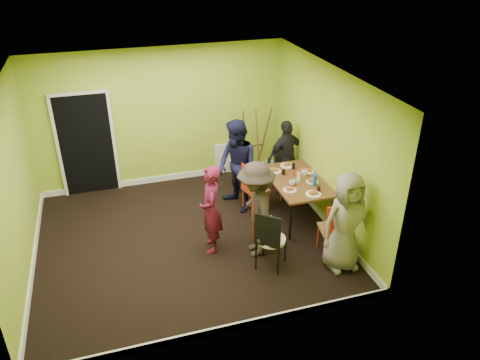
# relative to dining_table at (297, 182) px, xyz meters

# --- Properties ---
(ground) EXTENTS (5.00, 5.00, 0.00)m
(ground) POSITION_rel_dining_table_xyz_m (-2.05, -0.16, -0.70)
(ground) COLOR black
(ground) RESTS_ON ground
(room_walls) EXTENTS (5.04, 4.54, 2.82)m
(room_walls) POSITION_rel_dining_table_xyz_m (-2.07, -0.12, 0.29)
(room_walls) COLOR #9CB22E
(room_walls) RESTS_ON ground
(dining_table) EXTENTS (0.90, 1.50, 0.75)m
(dining_table) POSITION_rel_dining_table_xyz_m (0.00, 0.00, 0.00)
(dining_table) COLOR black
(dining_table) RESTS_ON ground
(chair_left_far) EXTENTS (0.50, 0.50, 0.98)m
(chair_left_far) POSITION_rel_dining_table_xyz_m (-0.72, 0.35, -0.15)
(chair_left_far) COLOR #ED3D16
(chair_left_far) RESTS_ON ground
(chair_left_near) EXTENTS (0.37, 0.37, 0.88)m
(chair_left_near) POSITION_rel_dining_table_xyz_m (-0.91, -0.68, -0.20)
(chair_left_near) COLOR #ED3D16
(chair_left_near) RESTS_ON ground
(chair_back_end) EXTENTS (0.40, 0.47, 0.94)m
(chair_back_end) POSITION_rel_dining_table_xyz_m (0.12, 0.89, -0.03)
(chair_back_end) COLOR #ED3D16
(chair_back_end) RESTS_ON ground
(chair_front_end) EXTENTS (0.48, 0.49, 1.01)m
(chair_front_end) POSITION_rel_dining_table_xyz_m (0.09, -1.33, -0.13)
(chair_front_end) COLOR #ED3D16
(chair_front_end) RESTS_ON ground
(chair_bentwood) EXTENTS (0.57, 0.57, 1.04)m
(chair_bentwood) POSITION_rel_dining_table_xyz_m (-1.00, -1.31, -0.12)
(chair_bentwood) COLOR black
(chair_bentwood) RESTS_ON ground
(easel) EXTENTS (0.63, 0.60, 1.58)m
(easel) POSITION_rel_dining_table_xyz_m (-0.23, 1.64, 0.09)
(easel) COLOR brown
(easel) RESTS_ON ground
(plate_near_left) EXTENTS (0.26, 0.26, 0.01)m
(plate_near_left) POSITION_rel_dining_table_xyz_m (-0.27, 0.42, 0.06)
(plate_near_left) COLOR white
(plate_near_left) RESTS_ON dining_table
(plate_near_right) EXTENTS (0.24, 0.24, 0.01)m
(plate_near_right) POSITION_rel_dining_table_xyz_m (-0.27, -0.32, 0.06)
(plate_near_right) COLOR white
(plate_near_right) RESTS_ON dining_table
(plate_far_back) EXTENTS (0.27, 0.27, 0.01)m
(plate_far_back) POSITION_rel_dining_table_xyz_m (0.04, 0.57, 0.06)
(plate_far_back) COLOR white
(plate_far_back) RESTS_ON dining_table
(plate_far_front) EXTENTS (0.27, 0.27, 0.01)m
(plate_far_front) POSITION_rel_dining_table_xyz_m (0.05, -0.57, 0.06)
(plate_far_front) COLOR white
(plate_far_front) RESTS_ON dining_table
(plate_wall_back) EXTENTS (0.24, 0.24, 0.01)m
(plate_wall_back) POSITION_rel_dining_table_xyz_m (0.31, 0.23, 0.06)
(plate_wall_back) COLOR white
(plate_wall_back) RESTS_ON dining_table
(plate_wall_front) EXTENTS (0.22, 0.22, 0.01)m
(plate_wall_front) POSITION_rel_dining_table_xyz_m (0.22, -0.15, 0.06)
(plate_wall_front) COLOR white
(plate_wall_front) RESTS_ON dining_table
(thermos) EXTENTS (0.08, 0.08, 0.20)m
(thermos) POSITION_rel_dining_table_xyz_m (0.01, -0.05, 0.15)
(thermos) COLOR white
(thermos) RESTS_ON dining_table
(blue_bottle) EXTENTS (0.07, 0.07, 0.22)m
(blue_bottle) POSITION_rel_dining_table_xyz_m (0.20, -0.29, 0.16)
(blue_bottle) COLOR blue
(blue_bottle) RESTS_ON dining_table
(orange_bottle) EXTENTS (0.04, 0.04, 0.08)m
(orange_bottle) POSITION_rel_dining_table_xyz_m (-0.00, 0.16, 0.10)
(orange_bottle) COLOR #ED3D16
(orange_bottle) RESTS_ON dining_table
(glass_mid) EXTENTS (0.07, 0.07, 0.09)m
(glass_mid) POSITION_rel_dining_table_xyz_m (-0.16, 0.26, 0.10)
(glass_mid) COLOR black
(glass_mid) RESTS_ON dining_table
(glass_back) EXTENTS (0.06, 0.06, 0.10)m
(glass_back) POSITION_rel_dining_table_xyz_m (0.10, 0.42, 0.11)
(glass_back) COLOR black
(glass_back) RESTS_ON dining_table
(glass_front) EXTENTS (0.06, 0.06, 0.09)m
(glass_front) POSITION_rel_dining_table_xyz_m (0.18, -0.50, 0.10)
(glass_front) COLOR black
(glass_front) RESTS_ON dining_table
(cup_a) EXTENTS (0.12, 0.12, 0.09)m
(cup_a) POSITION_rel_dining_table_xyz_m (-0.16, -0.16, 0.10)
(cup_a) COLOR white
(cup_a) RESTS_ON dining_table
(cup_b) EXTENTS (0.10, 0.10, 0.09)m
(cup_b) POSITION_rel_dining_table_xyz_m (0.20, 0.10, 0.10)
(cup_b) COLOR white
(cup_b) RESTS_ON dining_table
(person_standing) EXTENTS (0.46, 0.61, 1.51)m
(person_standing) POSITION_rel_dining_table_xyz_m (-1.72, -0.54, 0.06)
(person_standing) COLOR maroon
(person_standing) RESTS_ON ground
(person_left_far) EXTENTS (0.88, 1.00, 1.75)m
(person_left_far) POSITION_rel_dining_table_xyz_m (-0.95, 0.58, 0.18)
(person_left_far) COLOR black
(person_left_far) RESTS_ON ground
(person_left_near) EXTENTS (0.74, 1.12, 1.62)m
(person_left_near) POSITION_rel_dining_table_xyz_m (-1.07, -0.85, 0.11)
(person_left_near) COLOR #2D241E
(person_left_near) RESTS_ON ground
(person_back_end) EXTENTS (0.93, 0.56, 1.48)m
(person_back_end) POSITION_rel_dining_table_xyz_m (0.20, 1.00, 0.04)
(person_back_end) COLOR black
(person_back_end) RESTS_ON ground
(person_front_end) EXTENTS (0.82, 0.55, 1.63)m
(person_front_end) POSITION_rel_dining_table_xyz_m (0.11, -1.59, 0.12)
(person_front_end) COLOR gray
(person_front_end) RESTS_ON ground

